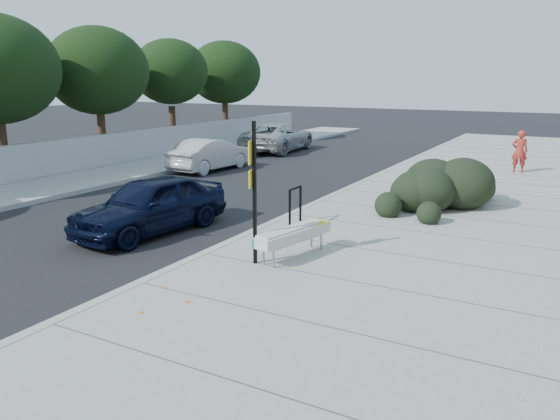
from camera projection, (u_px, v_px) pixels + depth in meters
The scene contains 17 objects.
ground at pixel (204, 260), 11.98m from camera, with size 120.00×120.00×0.00m, color black.
sidewalk_near at pixel (506, 235), 13.57m from camera, with size 11.20×50.00×0.15m, color gray.
sidewalk_far at pixel (81, 181), 20.70m from camera, with size 3.00×50.00×0.15m, color gray.
curb_near at pixel (305, 209), 16.21m from camera, with size 0.22×50.00×0.17m, color #9E9E99.
curb_far at pixel (110, 184), 19.99m from camera, with size 0.22×50.00×0.17m, color #9E9E99.
far_wall at pixel (49, 160), 21.34m from camera, with size 0.30×40.00×1.50m, color #9E9E99.
tree_far_d at pixel (97, 71), 24.54m from camera, with size 4.60×4.60×6.16m.
tree_far_e at pixel (170, 72), 28.79m from camera, with size 4.00×4.00×5.90m.
tree_far_f at pixel (224, 73), 33.03m from camera, with size 4.40×4.40×6.07m.
bench at pixel (294, 235), 11.58m from camera, with size 0.88×2.12×0.63m.
bike_rack at pixel (295, 202), 14.25m from camera, with size 0.07×0.67×0.98m.
sign_post at pixel (254, 185), 10.93m from camera, with size 0.14×0.33×2.92m.
hedge at pixel (440, 180), 16.07m from camera, with size 2.15×4.30×1.61m, color black.
sedan_navy at pixel (151, 204), 13.95m from camera, with size 1.74×4.32×1.47m, color black.
wagon_silver at pixel (211, 154), 23.40m from camera, with size 1.45×4.15×1.37m, color #B5B6BA.
suv_silver at pixel (278, 137), 29.55m from camera, with size 2.50×5.41×1.50m, color #A6A8AB.
pedestrian at pixel (520, 151), 21.98m from camera, with size 0.62×0.41×1.70m, color maroon.
Camera 1 is at (7.00, -9.13, 3.89)m, focal length 35.00 mm.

